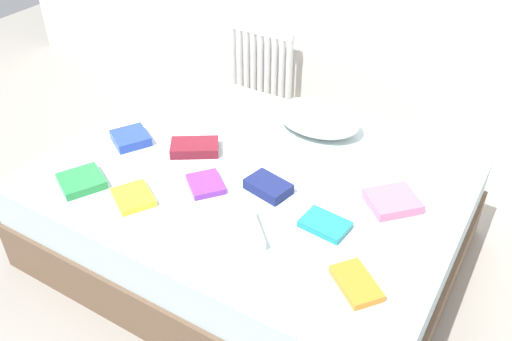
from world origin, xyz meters
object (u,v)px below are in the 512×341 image
object	(u,v)px
radiator	(260,68)
textbook_maroon	(195,147)
pillow	(318,118)
textbook_green	(81,181)
textbook_pink	(393,201)
textbook_blue	(131,138)
bed	(251,212)
textbook_navy	(268,187)
textbook_purple	(206,184)
textbook_white	(238,233)
textbook_orange	(356,283)
textbook_teal	(325,224)
textbook_yellow	(133,197)

from	to	relation	value
radiator	textbook_maroon	xyz separation A→B (m)	(0.32, -1.19, 0.13)
pillow	textbook_maroon	size ratio (longest dim) A/B	1.93
textbook_green	textbook_pink	distance (m)	1.42
textbook_blue	bed	bearing A→B (deg)	38.56
pillow	textbook_navy	size ratio (longest dim) A/B	2.31
textbook_pink	textbook_purple	bearing A→B (deg)	155.70
textbook_white	textbook_green	size ratio (longest dim) A/B	1.14
bed	textbook_orange	distance (m)	0.86
textbook_teal	textbook_purple	world-z (taller)	same
textbook_yellow	textbook_teal	bearing A→B (deg)	50.18
pillow	textbook_orange	distance (m)	1.10
textbook_navy	textbook_orange	distance (m)	0.65
pillow	textbook_green	bearing A→B (deg)	-126.16
bed	textbook_maroon	distance (m)	0.44
radiator	textbook_navy	bearing A→B (deg)	-57.99
textbook_maroon	textbook_green	distance (m)	0.57
textbook_white	textbook_blue	bearing A→B (deg)	-155.02
pillow	textbook_white	bearing A→B (deg)	-84.82
textbook_pink	textbook_orange	world-z (taller)	textbook_pink
textbook_teal	textbook_navy	distance (m)	0.34
radiator	textbook_orange	world-z (taller)	radiator
radiator	textbook_blue	bearing A→B (deg)	-90.71
textbook_yellow	textbook_blue	world-z (taller)	textbook_blue
bed	textbook_maroon	bearing A→B (deg)	178.93
textbook_white	textbook_orange	distance (m)	0.52
textbook_yellow	textbook_orange	world-z (taller)	textbook_orange
radiator	textbook_green	world-z (taller)	radiator
textbook_teal	textbook_blue	distance (m)	1.15
textbook_navy	textbook_purple	world-z (taller)	textbook_navy
textbook_navy	textbook_yellow	bearing A→B (deg)	-130.87
radiator	textbook_teal	xyz separation A→B (m)	(1.13, -1.37, 0.12)
radiator	textbook_maroon	distance (m)	1.24
radiator	textbook_teal	world-z (taller)	radiator
textbook_green	textbook_orange	world-z (taller)	textbook_green
textbook_teal	textbook_green	distance (m)	1.14
textbook_white	textbook_orange	xyz separation A→B (m)	(0.52, 0.00, -0.01)
pillow	textbook_blue	distance (m)	0.99
textbook_yellow	textbook_white	world-z (taller)	textbook_white
radiator	textbook_orange	xyz separation A→B (m)	(1.37, -1.61, 0.12)
pillow	textbook_green	size ratio (longest dim) A/B	2.43
textbook_blue	textbook_purple	world-z (taller)	textbook_blue
pillow	textbook_orange	size ratio (longest dim) A/B	2.21
pillow	textbook_purple	xyz separation A→B (m)	(-0.23, -0.72, -0.06)
bed	textbook_blue	distance (m)	0.73
textbook_maroon	textbook_teal	world-z (taller)	textbook_maroon
textbook_blue	textbook_yellow	bearing A→B (deg)	-16.40
textbook_blue	textbook_green	distance (m)	0.40
textbook_green	textbook_pink	xyz separation A→B (m)	(1.29, 0.60, 0.00)
textbook_maroon	textbook_purple	size ratio (longest dim) A/B	1.36
textbook_white	textbook_navy	bearing A→B (deg)	143.18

